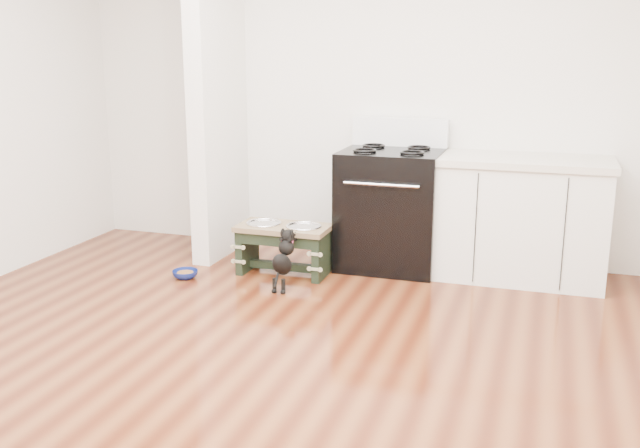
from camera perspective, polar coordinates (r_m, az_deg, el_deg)
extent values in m
plane|color=#451A0C|center=(3.84, -5.45, -12.23)|extent=(5.00, 5.00, 0.00)
plane|color=silver|center=(5.82, 4.21, 10.64)|extent=(5.00, 0.00, 5.00)
cube|color=silver|center=(5.85, -8.21, 10.55)|extent=(0.15, 0.80, 2.70)
cube|color=black|center=(5.56, 5.68, 1.17)|extent=(0.76, 0.65, 0.92)
cube|color=black|center=(5.28, 4.93, -0.18)|extent=(0.58, 0.02, 0.50)
cylinder|color=silver|center=(5.17, 4.91, 3.15)|extent=(0.56, 0.02, 0.02)
cube|color=white|center=(5.73, 6.42, 7.32)|extent=(0.76, 0.08, 0.22)
torus|color=black|center=(5.38, 3.60, 5.89)|extent=(0.18, 0.18, 0.02)
torus|color=black|center=(5.30, 7.38, 5.68)|extent=(0.18, 0.18, 0.02)
torus|color=black|center=(5.65, 4.32, 6.27)|extent=(0.18, 0.18, 0.02)
torus|color=black|center=(5.58, 7.93, 6.07)|extent=(0.18, 0.18, 0.02)
cube|color=silver|center=(5.47, 15.79, 0.17)|extent=(1.20, 0.60, 0.86)
cube|color=beige|center=(5.39, 16.11, 4.87)|extent=(1.24, 0.64, 0.05)
cube|color=black|center=(5.33, 15.39, -4.45)|extent=(1.20, 0.06, 0.10)
cube|color=black|center=(5.55, -5.84, -1.96)|extent=(0.06, 0.33, 0.34)
cube|color=black|center=(5.34, 0.15, -2.53)|extent=(0.06, 0.33, 0.34)
cube|color=black|center=(5.26, -3.51, -1.34)|extent=(0.55, 0.03, 0.09)
cube|color=black|center=(5.47, -2.89, -3.39)|extent=(0.55, 0.06, 0.06)
cube|color=brown|center=(5.38, -2.93, -0.30)|extent=(0.69, 0.37, 0.04)
cylinder|color=silver|center=(5.44, -4.51, -0.15)|extent=(0.24, 0.24, 0.04)
cylinder|color=silver|center=(5.33, -1.30, -0.41)|extent=(0.24, 0.24, 0.04)
torus|color=silver|center=(5.44, -4.52, 0.09)|extent=(0.27, 0.27, 0.02)
torus|color=silver|center=(5.32, -1.31, -0.18)|extent=(0.27, 0.27, 0.02)
cylinder|color=black|center=(5.06, -3.66, -4.91)|extent=(0.03, 0.03, 0.10)
cylinder|color=black|center=(5.04, -2.95, -4.99)|extent=(0.03, 0.03, 0.10)
sphere|color=black|center=(5.06, -3.69, -5.38)|extent=(0.04, 0.04, 0.04)
sphere|color=black|center=(5.04, -2.99, -5.46)|extent=(0.04, 0.04, 0.04)
ellipsoid|color=black|center=(5.06, -3.06, -3.25)|extent=(0.12, 0.28, 0.25)
sphere|color=black|center=(5.12, -2.71, -1.89)|extent=(0.11, 0.11, 0.11)
sphere|color=black|center=(5.13, -2.59, -0.98)|extent=(0.10, 0.10, 0.10)
sphere|color=black|center=(5.20, -2.66, -0.77)|extent=(0.03, 0.03, 0.03)
sphere|color=black|center=(5.17, -1.99, -0.83)|extent=(0.03, 0.03, 0.03)
cylinder|color=black|center=(4.99, -3.50, -4.49)|extent=(0.02, 0.08, 0.09)
torus|color=#C83A63|center=(5.12, -2.64, -1.43)|extent=(0.09, 0.06, 0.09)
imported|color=navy|center=(5.45, -10.73, -3.97)|extent=(0.24, 0.24, 0.06)
cylinder|color=brown|center=(5.45, -10.74, -3.93)|extent=(0.12, 0.12, 0.02)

